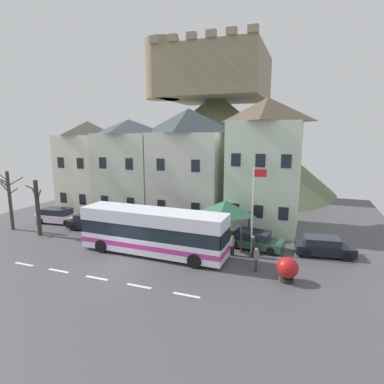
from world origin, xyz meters
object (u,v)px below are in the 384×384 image
(townhouse_00, at_px, (90,167))
(parked_car_02, at_px, (93,222))
(parked_car_01, at_px, (58,216))
(parked_car_00, at_px, (324,246))
(bare_tree_00, at_px, (10,199))
(bus_shelter, at_px, (226,208))
(townhouse_01, at_px, (130,169))
(hilltop_castle, at_px, (215,136))
(transit_bus, at_px, (153,232))
(public_bench, at_px, (238,231))
(harbour_buoy, at_px, (287,269))
(flagpole, at_px, (254,204))
(townhouse_02, at_px, (189,167))
(townhouse_03, at_px, (265,165))
(pedestrian_01, at_px, (253,245))
(bare_tree_01, at_px, (38,207))
(pedestrian_02, at_px, (232,246))
(parked_car_03, at_px, (254,240))

(townhouse_00, bearing_deg, parked_car_02, -51.91)
(townhouse_00, relative_size, parked_car_01, 2.17)
(parked_car_00, xyz_separation_m, bare_tree_00, (-27.07, -3.31, 2.28))
(bus_shelter, distance_m, parked_car_02, 12.80)
(townhouse_01, bearing_deg, parked_car_01, -139.71)
(hilltop_castle, relative_size, transit_bus, 3.29)
(public_bench, height_order, harbour_buoy, harbour_buoy)
(harbour_buoy, bearing_deg, parked_car_02, 165.34)
(parked_car_02, relative_size, flagpole, 0.74)
(flagpole, bearing_deg, transit_bus, -157.94)
(townhouse_02, distance_m, parked_car_02, 10.55)
(townhouse_03, xyz_separation_m, parked_car_00, (5.14, -5.47, -5.34))
(flagpole, relative_size, harbour_buoy, 4.15)
(hilltop_castle, bearing_deg, pedestrian_01, -68.20)
(bare_tree_00, bearing_deg, townhouse_02, 29.26)
(parked_car_02, xyz_separation_m, bare_tree_00, (-7.04, -2.65, 2.25))
(bus_shelter, relative_size, pedestrian_01, 2.22)
(bare_tree_01, bearing_deg, bus_shelter, 13.04)
(pedestrian_02, xyz_separation_m, bare_tree_01, (-17.07, -1.25, 1.77))
(flagpole, bearing_deg, hilltop_castle, 112.09)
(harbour_buoy, distance_m, bare_tree_01, 21.27)
(townhouse_03, relative_size, harbour_buoy, 7.79)
(parked_car_02, xyz_separation_m, parked_car_03, (15.01, 0.35, -0.03))
(pedestrian_02, relative_size, bare_tree_01, 0.31)
(parked_car_00, bearing_deg, parked_car_02, 174.64)
(townhouse_01, bearing_deg, parked_car_00, -13.90)
(parked_car_02, xyz_separation_m, bare_tree_01, (-3.32, -3.02, 1.84))
(parked_car_02, bearing_deg, parked_car_00, -4.08)
(public_bench, bearing_deg, townhouse_00, 170.40)
(townhouse_03, height_order, harbour_buoy, townhouse_03)
(parked_car_00, height_order, harbour_buoy, harbour_buoy)
(harbour_buoy, bearing_deg, townhouse_02, 135.30)
(townhouse_02, xyz_separation_m, parked_car_02, (-7.53, -5.51, -4.91))
(public_bench, bearing_deg, parked_car_01, -172.98)
(transit_bus, distance_m, bus_shelter, 6.19)
(parked_car_00, height_order, parked_car_01, parked_car_01)
(bus_shelter, bearing_deg, hilltop_castle, 108.21)
(townhouse_02, bearing_deg, pedestrian_02, -49.49)
(parked_car_01, relative_size, bare_tree_00, 0.86)
(parked_car_01, relative_size, pedestrian_02, 3.08)
(pedestrian_01, bearing_deg, townhouse_03, 92.37)
(townhouse_01, height_order, flagpole, townhouse_01)
(public_bench, bearing_deg, bare_tree_00, -164.85)
(townhouse_03, distance_m, parked_car_03, 7.87)
(townhouse_03, distance_m, hilltop_castle, 22.28)
(harbour_buoy, bearing_deg, hilltop_castle, 113.95)
(bus_shelter, distance_m, parked_car_03, 3.37)
(transit_bus, distance_m, bare_tree_01, 11.54)
(flagpole, bearing_deg, bus_shelter, 151.05)
(townhouse_03, distance_m, public_bench, 6.67)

